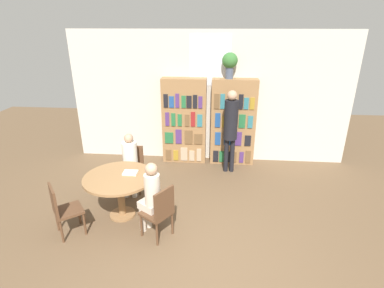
{
  "coord_description": "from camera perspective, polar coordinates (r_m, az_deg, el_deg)",
  "views": [
    {
      "loc": [
        0.2,
        -2.99,
        3.12
      ],
      "look_at": [
        -0.25,
        2.08,
        1.05
      ],
      "focal_mm": 28.0,
      "sensor_mm": 36.0,
      "label": 1
    }
  ],
  "objects": [
    {
      "name": "bookshelf_left",
      "position": [
        6.99,
        -1.48,
        4.36
      ],
      "size": [
        1.01,
        0.34,
        1.99
      ],
      "color": "olive",
      "rests_on": "ground_plane"
    },
    {
      "name": "chair_left_side",
      "position": [
        6.04,
        -11.21,
        -4.17
      ],
      "size": [
        0.42,
        0.42,
        0.88
      ],
      "rotation": [
        0.0,
        0.0,
        -3.1
      ],
      "color": "brown",
      "rests_on": "ground_plane"
    },
    {
      "name": "librarian_standing",
      "position": [
        6.43,
        7.4,
        3.91
      ],
      "size": [
        0.29,
        0.56,
        1.84
      ],
      "color": "black",
      "rests_on": "ground_plane"
    },
    {
      "name": "seated_reader_left",
      "position": [
        5.8,
        -11.75,
        -3.12
      ],
      "size": [
        0.29,
        0.39,
        1.22
      ],
      "rotation": [
        0.0,
        0.0,
        -3.1
      ],
      "color": "silver",
      "rests_on": "ground_plane"
    },
    {
      "name": "chair_far_side",
      "position": [
        4.65,
        -6.16,
        -12.47
      ],
      "size": [
        0.55,
        0.55,
        0.88
      ],
      "rotation": [
        0.0,
        0.0,
        0.99
      ],
      "color": "brown",
      "rests_on": "ground_plane"
    },
    {
      "name": "chair_near_camera",
      "position": [
        5.09,
        -23.43,
        -11.11
      ],
      "size": [
        0.56,
        0.56,
        0.88
      ],
      "rotation": [
        0.0,
        0.0,
        -0.9
      ],
      "color": "brown",
      "rests_on": "ground_plane"
    },
    {
      "name": "bookshelf_right",
      "position": [
        6.96,
        7.82,
        4.08
      ],
      "size": [
        1.01,
        0.34,
        1.99
      ],
      "color": "olive",
      "rests_on": "ground_plane"
    },
    {
      "name": "seated_reader_right",
      "position": [
        4.65,
        -7.9,
        -9.55
      ],
      "size": [
        0.4,
        0.38,
        1.24
      ],
      "rotation": [
        0.0,
        0.0,
        0.99
      ],
      "color": "beige",
      "rests_on": "ground_plane"
    },
    {
      "name": "ground_plane",
      "position": [
        4.33,
        0.96,
        -24.03
      ],
      "size": [
        16.0,
        16.0,
        0.0
      ],
      "primitive_type": "plane",
      "color": "brown"
    },
    {
      "name": "reading_table",
      "position": [
        5.19,
        -13.63,
        -7.29
      ],
      "size": [
        1.18,
        1.18,
        0.76
      ],
      "color": "olive",
      "rests_on": "ground_plane"
    },
    {
      "name": "wall_back",
      "position": [
        7.0,
        3.31,
        8.74
      ],
      "size": [
        6.4,
        0.07,
        3.0
      ],
      "color": "beige",
      "rests_on": "ground_plane"
    },
    {
      "name": "open_book_on_table",
      "position": [
        5.17,
        -11.66,
        -5.36
      ],
      "size": [
        0.24,
        0.18,
        0.03
      ],
      "color": "silver",
      "rests_on": "reading_table"
    },
    {
      "name": "flower_vase",
      "position": [
        6.67,
        7.22,
        15.16
      ],
      "size": [
        0.33,
        0.33,
        0.55
      ],
      "color": "#475166",
      "rests_on": "bookshelf_right"
    }
  ]
}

